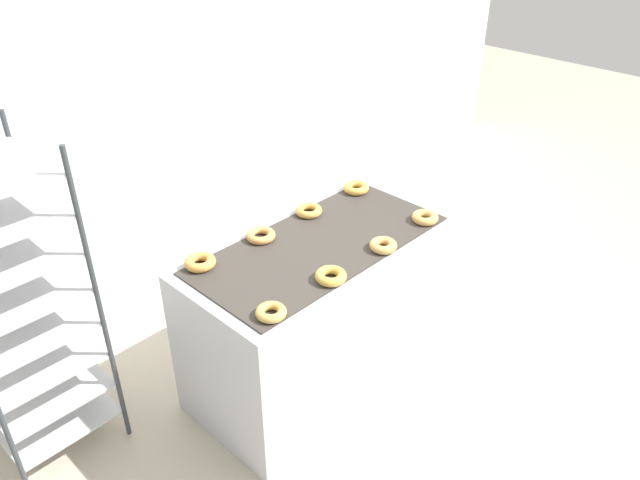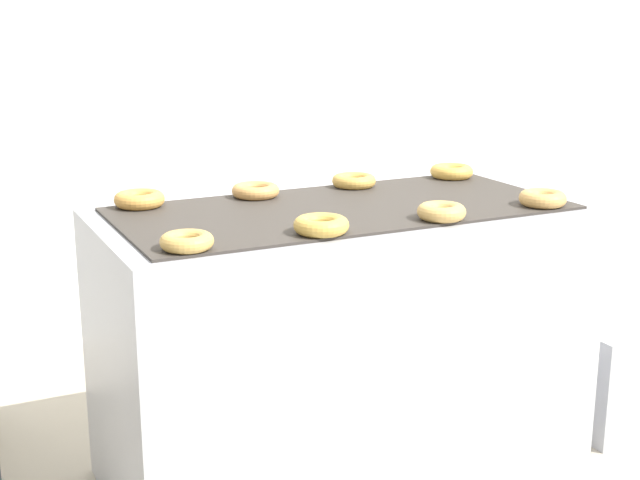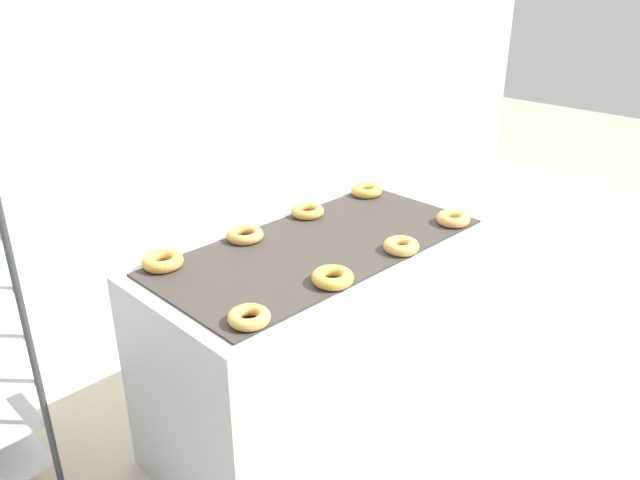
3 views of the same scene
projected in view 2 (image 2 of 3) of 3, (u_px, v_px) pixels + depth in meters
wall_back at (182, 18)px, 3.84m from camera, size 8.00×0.05×2.80m
fryer_machine at (341, 344)px, 2.76m from camera, size 1.44×0.71×0.87m
glaze_bin at (612, 377)px, 3.12m from camera, size 0.32×0.29×0.38m
donut_near_left at (187, 241)px, 2.19m from camera, size 0.13×0.13×0.04m
donut_near_midleft at (321, 225)px, 2.34m from camera, size 0.15×0.15×0.04m
donut_near_midright at (441, 212)px, 2.49m from camera, size 0.14×0.14×0.04m
donut_near_right at (543, 198)px, 2.66m from camera, size 0.14×0.14×0.04m
donut_far_left at (139, 199)px, 2.65m from camera, size 0.15×0.15×0.05m
donut_far_midleft at (256, 190)px, 2.78m from camera, size 0.15×0.15×0.04m
donut_far_midright at (354, 181)px, 2.94m from camera, size 0.15×0.15×0.04m
donut_far_right at (452, 171)px, 3.09m from camera, size 0.15×0.15×0.04m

